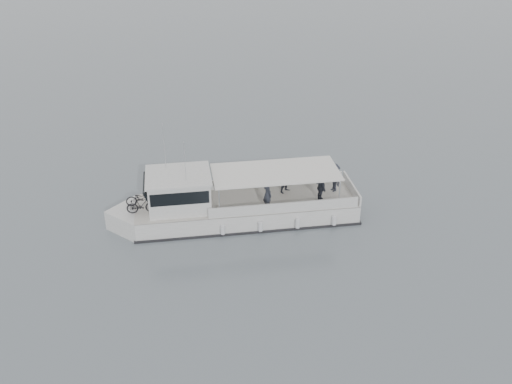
# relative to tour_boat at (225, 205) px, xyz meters

# --- Properties ---
(ground) EXTENTS (1400.00, 1400.00, 0.00)m
(ground) POSITION_rel_tour_boat_xyz_m (3.59, -2.39, -0.87)
(ground) COLOR slate
(ground) RESTS_ON ground
(tour_boat) EXTENTS (12.41, 6.98, 5.33)m
(tour_boat) POSITION_rel_tour_boat_xyz_m (0.00, 0.00, 0.00)
(tour_boat) COLOR silver
(tour_boat) RESTS_ON ground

